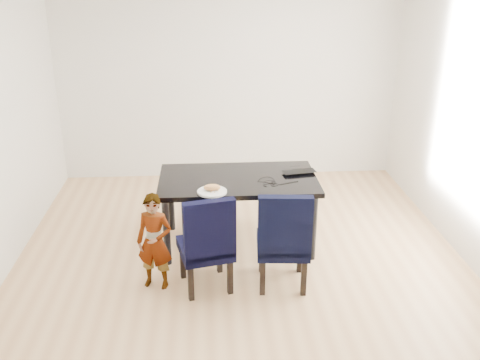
{
  "coord_description": "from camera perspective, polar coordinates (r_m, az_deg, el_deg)",
  "views": [
    {
      "loc": [
        -0.31,
        -4.51,
        2.79
      ],
      "look_at": [
        0.0,
        0.2,
        0.85
      ],
      "focal_mm": 40.0,
      "sensor_mm": 36.0,
      "label": 1
    }
  ],
  "objects": [
    {
      "name": "floor",
      "position": [
        5.32,
        0.14,
        -9.37
      ],
      "size": [
        4.5,
        5.0,
        0.01
      ],
      "primitive_type": "cube",
      "color": "tan",
      "rests_on": "ground"
    },
    {
      "name": "wall_back",
      "position": [
        7.17,
        -1.22,
        10.74
      ],
      "size": [
        4.5,
        0.01,
        2.7
      ],
      "primitive_type": "cube",
      "color": "silver",
      "rests_on": "ground"
    },
    {
      "name": "wall_front",
      "position": [
        2.49,
        4.16,
        -13.08
      ],
      "size": [
        4.5,
        0.01,
        2.7
      ],
      "primitive_type": "cube",
      "color": "silver",
      "rests_on": "ground"
    },
    {
      "name": "dining_table",
      "position": [
        5.58,
        -0.2,
        -3.35
      ],
      "size": [
        1.6,
        0.9,
        0.75
      ],
      "primitive_type": "cube",
      "color": "black",
      "rests_on": "floor"
    },
    {
      "name": "chair_left",
      "position": [
        4.83,
        -3.75,
        -6.44
      ],
      "size": [
        0.55,
        0.56,
        0.94
      ],
      "primitive_type": "cube",
      "rotation": [
        0.0,
        0.0,
        0.22
      ],
      "color": "black",
      "rests_on": "floor"
    },
    {
      "name": "chair_right",
      "position": [
        4.87,
        4.6,
        -6.03
      ],
      "size": [
        0.5,
        0.52,
        0.97
      ],
      "primitive_type": "cube",
      "rotation": [
        0.0,
        0.0,
        -0.08
      ],
      "color": "black",
      "rests_on": "floor"
    },
    {
      "name": "child",
      "position": [
        4.89,
        -9.1,
        -6.52
      ],
      "size": [
        0.38,
        0.3,
        0.91
      ],
      "primitive_type": "imported",
      "rotation": [
        0.0,
        0.0,
        -0.26
      ],
      "color": "orange",
      "rests_on": "floor"
    },
    {
      "name": "plate",
      "position": [
        5.09,
        -3.0,
        -1.25
      ],
      "size": [
        0.38,
        0.38,
        0.02
      ],
      "primitive_type": "cylinder",
      "rotation": [
        0.0,
        0.0,
        0.43
      ],
      "color": "silver",
      "rests_on": "dining_table"
    },
    {
      "name": "sandwich",
      "position": [
        5.08,
        -3.0,
        -0.79
      ],
      "size": [
        0.17,
        0.09,
        0.06
      ],
      "primitive_type": "ellipsoid",
      "rotation": [
        0.0,
        0.0,
        -0.08
      ],
      "color": "#BB7E43",
      "rests_on": "plate"
    },
    {
      "name": "laptop",
      "position": [
        5.61,
        6.16,
        1.01
      ],
      "size": [
        0.38,
        0.27,
        0.03
      ],
      "primitive_type": "imported",
      "rotation": [
        0.0,
        0.0,
        3.31
      ],
      "color": "black",
      "rests_on": "dining_table"
    },
    {
      "name": "cable_tangle",
      "position": [
        5.27,
        3.25,
        -0.47
      ],
      "size": [
        0.18,
        0.18,
        0.01
      ],
      "primitive_type": "torus",
      "rotation": [
        0.0,
        0.0,
        -0.41
      ],
      "color": "black",
      "rests_on": "dining_table"
    }
  ]
}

